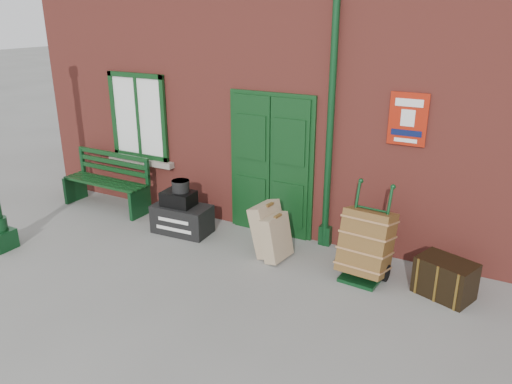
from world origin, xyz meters
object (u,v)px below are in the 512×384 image
Objects in this scene: houdini_trunk at (182,219)px; dark_trunk at (445,278)px; bench at (108,180)px; porter_trolley at (366,243)px.

houdini_trunk is 4.04m from dark_trunk.
bench is 1.32× the size of porter_trolley.
houdini_trunk is at bearing -175.56° from porter_trolley.
bench is 1.88m from houdini_trunk.
dark_trunk is at bearing -3.47° from houdini_trunk.
dark_trunk is (5.88, -0.29, -0.27)m from bench.
houdini_trunk is 1.36× the size of dark_trunk.
dark_trunk is at bearing -1.68° from bench.
porter_trolley is at bearing -3.66° from houdini_trunk.
bench reaches higher than dark_trunk.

